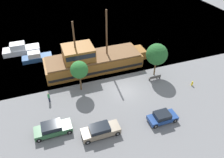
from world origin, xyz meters
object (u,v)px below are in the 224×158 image
at_px(parked_car_curb_mid, 53,129).
at_px(fire_hydrant, 192,83).
at_px(moored_boat_outer, 36,57).
at_px(pedestrian_walking_near, 49,97).
at_px(pirate_ship, 92,60).
at_px(bench_promenade_east, 155,78).
at_px(parked_car_curb_front, 101,130).
at_px(moored_boat_dockside, 21,49).
at_px(parked_car_curb_rear, 162,117).

height_order(parked_car_curb_mid, fire_hydrant, parked_car_curb_mid).
relative_size(moored_boat_outer, parked_car_curb_mid, 1.18).
relative_size(moored_boat_outer, pedestrian_walking_near, 3.35).
xyz_separation_m(pirate_ship, bench_promenade_east, (8.79, -6.73, -1.20)).
bearing_deg(bench_promenade_east, moored_boat_outer, 144.20).
height_order(pirate_ship, parked_car_curb_front, pirate_ship).
distance_m(moored_boat_outer, bench_promenade_east, 21.94).
relative_size(moored_boat_dockside, fire_hydrant, 8.86).
xyz_separation_m(parked_car_curb_mid, fire_hydrant, (22.02, 2.20, -0.32)).
xyz_separation_m(parked_car_curb_rear, fire_hydrant, (8.31, 5.01, -0.28)).
bearing_deg(fire_hydrant, pedestrian_walking_near, 170.29).
distance_m(moored_boat_outer, parked_car_curb_front, 21.47).
xyz_separation_m(pirate_ship, parked_car_curb_mid, (-8.36, -12.21, -0.91)).
height_order(moored_boat_outer, fire_hydrant, moored_boat_outer).
bearing_deg(pedestrian_walking_near, moored_boat_outer, 94.01).
distance_m(moored_boat_dockside, parked_car_curb_rear, 30.18).
distance_m(fire_hydrant, bench_promenade_east, 5.87).
relative_size(pirate_ship, parked_car_curb_front, 3.78).
bearing_deg(parked_car_curb_rear, pirate_ship, 109.60).
bearing_deg(moored_boat_outer, pirate_ship, -34.16).
bearing_deg(bench_promenade_east, moored_boat_dockside, 140.92).
height_order(parked_car_curb_rear, bench_promenade_east, parked_car_curb_rear).
relative_size(parked_car_curb_front, parked_car_curb_rear, 1.24).
relative_size(parked_car_curb_front, pedestrian_walking_near, 2.96).
distance_m(moored_boat_dockside, bench_promenade_east, 26.38).
xyz_separation_m(parked_car_curb_mid, parked_car_curb_rear, (13.70, -2.80, -0.04)).
relative_size(pirate_ship, fire_hydrant, 23.36).
relative_size(parked_car_curb_rear, bench_promenade_east, 1.93).
xyz_separation_m(pirate_ship, pedestrian_walking_near, (-8.13, -6.28, -0.85)).
bearing_deg(parked_car_curb_rear, moored_boat_outer, 124.18).
bearing_deg(moored_boat_outer, pedestrian_walking_near, -85.99).
relative_size(bench_promenade_east, pedestrian_walking_near, 1.24).
xyz_separation_m(parked_car_curb_rear, pedestrian_walking_near, (-13.48, 8.73, 0.11)).
bearing_deg(fire_hydrant, pirate_ship, 143.76).
bearing_deg(fire_hydrant, moored_boat_dockside, 141.84).
bearing_deg(bench_promenade_east, parked_car_curb_mid, -162.26).
distance_m(parked_car_curb_front, fire_hydrant, 17.16).
distance_m(pirate_ship, bench_promenade_east, 11.14).
bearing_deg(pirate_ship, moored_boat_dockside, 139.72).
distance_m(parked_car_curb_mid, fire_hydrant, 22.13).
relative_size(moored_boat_dockside, bench_promenade_east, 3.43).
bearing_deg(bench_promenade_east, pirate_ship, 142.59).
relative_size(moored_boat_outer, parked_car_curb_front, 1.13).
xyz_separation_m(moored_boat_outer, pedestrian_walking_near, (0.87, -12.39, 0.18)).
xyz_separation_m(pirate_ship, parked_car_curb_front, (-2.90, -14.48, -0.89)).
distance_m(parked_car_curb_rear, bench_promenade_east, 8.98).
bearing_deg(pedestrian_walking_near, pirate_ship, 37.69).
bearing_deg(moored_boat_outer, fire_hydrant, -35.43).
relative_size(parked_car_curb_mid, parked_car_curb_rear, 1.19).
relative_size(parked_car_curb_front, bench_promenade_east, 2.39).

